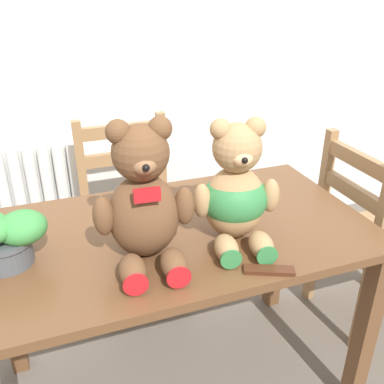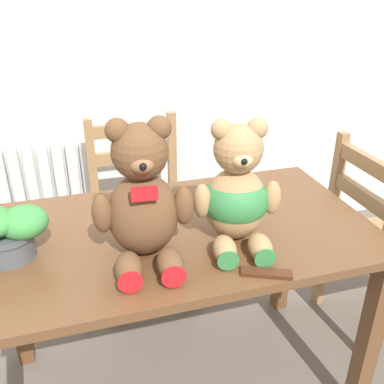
# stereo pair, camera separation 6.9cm
# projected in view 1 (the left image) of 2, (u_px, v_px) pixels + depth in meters

# --- Properties ---
(wall_back) EXTENTS (8.00, 0.04, 2.60)m
(wall_back) POSITION_uv_depth(u_px,v_px,m) (105.00, 20.00, 2.05)
(wall_back) COLOR silver
(wall_back) RESTS_ON ground_plane
(radiator) EXTENTS (0.64, 0.10, 0.73)m
(radiator) POSITION_uv_depth(u_px,v_px,m) (25.00, 220.00, 2.26)
(radiator) COLOR white
(radiator) RESTS_ON ground_plane
(dining_table) EXTENTS (1.30, 0.71, 0.73)m
(dining_table) POSITION_uv_depth(u_px,v_px,m) (176.00, 257.00, 1.46)
(dining_table) COLOR brown
(dining_table) RESTS_ON ground_plane
(wooden_chair_behind) EXTENTS (0.43, 0.38, 0.90)m
(wooden_chair_behind) POSITION_uv_depth(u_px,v_px,m) (131.00, 214.00, 2.07)
(wooden_chair_behind) COLOR #997047
(wooden_chair_behind) RESTS_ON ground_plane
(wooden_chair_side) EXTENTS (0.42, 0.40, 0.90)m
(wooden_chair_side) POSITION_uv_depth(u_px,v_px,m) (369.00, 236.00, 1.91)
(wooden_chair_side) COLOR #997047
(wooden_chair_side) RESTS_ON ground_plane
(teddy_bear_left) EXTENTS (0.29, 0.30, 0.42)m
(teddy_bear_left) POSITION_uv_depth(u_px,v_px,m) (144.00, 202.00, 1.20)
(teddy_bear_left) COLOR brown
(teddy_bear_left) RESTS_ON dining_table
(teddy_bear_right) EXTENTS (0.28, 0.30, 0.39)m
(teddy_bear_right) POSITION_uv_depth(u_px,v_px,m) (236.00, 193.00, 1.31)
(teddy_bear_right) COLOR tan
(teddy_bear_right) RESTS_ON dining_table
(potted_plant) EXTENTS (0.21, 0.18, 0.16)m
(potted_plant) POSITION_uv_depth(u_px,v_px,m) (7.00, 237.00, 1.21)
(potted_plant) COLOR #4C5156
(potted_plant) RESTS_ON dining_table
(chocolate_bar) EXTENTS (0.15, 0.09, 0.01)m
(chocolate_bar) POSITION_uv_depth(u_px,v_px,m) (269.00, 270.00, 1.20)
(chocolate_bar) COLOR #472314
(chocolate_bar) RESTS_ON dining_table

